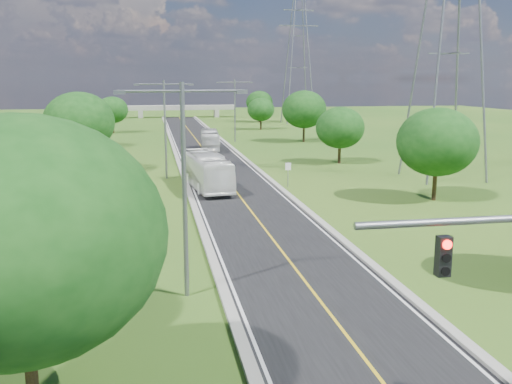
% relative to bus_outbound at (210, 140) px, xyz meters
% --- Properties ---
extents(ground, '(260.00, 260.00, 0.00)m').
position_rel_bus_outbound_xyz_m(ground, '(-0.80, -7.38, -1.49)').
color(ground, '#255016').
rests_on(ground, ground).
extents(road, '(8.00, 150.00, 0.06)m').
position_rel_bus_outbound_xyz_m(road, '(-0.80, -1.38, -1.46)').
color(road, black).
rests_on(road, ground).
extents(curb_left, '(0.50, 150.00, 0.22)m').
position_rel_bus_outbound_xyz_m(curb_left, '(-5.05, -1.38, -1.38)').
color(curb_left, gray).
rests_on(curb_left, ground).
extents(curb_right, '(0.50, 150.00, 0.22)m').
position_rel_bus_outbound_xyz_m(curb_right, '(3.45, -1.38, -1.38)').
color(curb_right, gray).
rests_on(curb_right, ground).
extents(speed_limit_sign, '(0.55, 0.09, 2.40)m').
position_rel_bus_outbound_xyz_m(speed_limit_sign, '(4.40, -29.40, 0.11)').
color(speed_limit_sign, slate).
rests_on(speed_limit_sign, ground).
extents(overpass, '(30.00, 3.00, 3.20)m').
position_rel_bus_outbound_xyz_m(overpass, '(-0.80, 72.62, 0.92)').
color(overpass, gray).
rests_on(overpass, ground).
extents(streetlight_near_left, '(5.90, 0.25, 10.00)m').
position_rel_bus_outbound_xyz_m(streetlight_near_left, '(-6.80, -55.38, 4.45)').
color(streetlight_near_left, slate).
rests_on(streetlight_near_left, ground).
extents(streetlight_mid_left, '(5.90, 0.25, 10.00)m').
position_rel_bus_outbound_xyz_m(streetlight_mid_left, '(-6.80, -22.38, 4.45)').
color(streetlight_mid_left, slate).
rests_on(streetlight_mid_left, ground).
extents(streetlight_far_right, '(5.90, 0.25, 10.00)m').
position_rel_bus_outbound_xyz_m(streetlight_far_right, '(5.20, 10.62, 4.45)').
color(streetlight_far_right, slate).
rests_on(streetlight_far_right, ground).
extents(power_tower_near, '(9.00, 6.40, 28.00)m').
position_rel_bus_outbound_xyz_m(power_tower_near, '(21.20, -27.38, 12.51)').
color(power_tower_near, slate).
rests_on(power_tower_near, ground).
extents(power_tower_far, '(9.00, 6.40, 28.00)m').
position_rel_bus_outbound_xyz_m(power_tower_far, '(25.20, 47.62, 12.51)').
color(power_tower_far, slate).
rests_on(power_tower_far, ground).
extents(tree_lb, '(6.30, 6.30, 7.33)m').
position_rel_bus_outbound_xyz_m(tree_lb, '(-16.80, -39.38, 3.15)').
color(tree_lb, black).
rests_on(tree_lb, ground).
extents(tree_lc, '(7.56, 7.56, 8.79)m').
position_rel_bus_outbound_xyz_m(tree_lc, '(-15.80, -17.38, 4.08)').
color(tree_lc, black).
rests_on(tree_lc, ground).
extents(tree_ld, '(6.72, 6.72, 7.82)m').
position_rel_bus_outbound_xyz_m(tree_ld, '(-17.80, 6.62, 3.46)').
color(tree_ld, black).
rests_on(tree_ld, ground).
extents(tree_le, '(5.88, 5.88, 6.84)m').
position_rel_bus_outbound_xyz_m(tree_le, '(-15.30, 30.62, 2.84)').
color(tree_le, black).
rests_on(tree_le, ground).
extents(tree_lf, '(7.98, 7.98, 9.28)m').
position_rel_bus_outbound_xyz_m(tree_lf, '(-11.80, -65.38, 4.39)').
color(tree_lf, black).
rests_on(tree_lf, ground).
extents(tree_rb, '(6.72, 6.72, 7.82)m').
position_rel_bus_outbound_xyz_m(tree_rb, '(15.20, -37.38, 3.46)').
color(tree_rb, black).
rests_on(tree_rb, ground).
extents(tree_rc, '(5.88, 5.88, 6.84)m').
position_rel_bus_outbound_xyz_m(tree_rc, '(14.20, -15.38, 2.84)').
color(tree_rc, black).
rests_on(tree_rc, ground).
extents(tree_rd, '(7.14, 7.14, 8.30)m').
position_rel_bus_outbound_xyz_m(tree_rd, '(16.20, 8.62, 3.77)').
color(tree_rd, black).
rests_on(tree_rd, ground).
extents(tree_re, '(5.46, 5.46, 6.35)m').
position_rel_bus_outbound_xyz_m(tree_re, '(13.70, 32.62, 2.53)').
color(tree_re, black).
rests_on(tree_re, ground).
extents(tree_rf, '(6.30, 6.30, 7.33)m').
position_rel_bus_outbound_xyz_m(tree_rf, '(17.20, 52.62, 3.15)').
color(tree_rf, black).
rests_on(tree_rf, ground).
extents(bus_outbound, '(3.21, 10.45, 2.87)m').
position_rel_bus_outbound_xyz_m(bus_outbound, '(0.00, 0.00, 0.00)').
color(bus_outbound, silver).
rests_on(bus_outbound, road).
extents(bus_inbound, '(4.03, 12.03, 3.29)m').
position_rel_bus_outbound_xyz_m(bus_inbound, '(-3.29, -28.54, 0.21)').
color(bus_inbound, white).
rests_on(bus_inbound, road).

